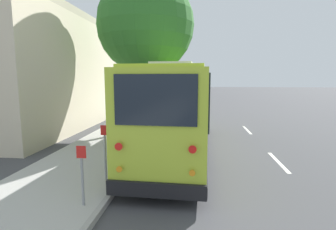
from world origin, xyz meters
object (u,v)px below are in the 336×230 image
at_px(shuttle_bus, 178,106).
at_px(sign_post_far, 105,152).
at_px(parked_sedan_silver, 189,96).
at_px(street_tree, 146,19).
at_px(parked_sedan_white, 184,107).
at_px(sign_post_near, 82,175).
at_px(parked_sedan_black, 190,94).
at_px(parked_sedan_navy, 191,92).
at_px(parked_sedan_tan, 186,100).

height_order(shuttle_bus, sign_post_far, shuttle_bus).
bearing_deg(parked_sedan_silver, street_tree, 172.64).
xyz_separation_m(parked_sedan_white, sign_post_near, (-17.14, 1.50, 0.27)).
distance_m(parked_sedan_black, parked_sedan_navy, 6.39).
height_order(shuttle_bus, sign_post_near, shuttle_bus).
height_order(parked_sedan_white, parked_sedan_silver, parked_sedan_silver).
distance_m(parked_sedan_black, street_tree, 27.39).
bearing_deg(parked_sedan_black, sign_post_far, 179.69).
bearing_deg(parked_sedan_black, shuttle_bus, -177.25).
height_order(shuttle_bus, parked_sedan_tan, shuttle_bus).
xyz_separation_m(parked_sedan_white, sign_post_far, (-15.61, 1.50, 0.37)).
bearing_deg(parked_sedan_navy, parked_sedan_black, -175.74).
relative_size(sign_post_near, sign_post_far, 0.88).
bearing_deg(parked_sedan_navy, street_tree, -178.54).
bearing_deg(parked_sedan_silver, parked_sedan_navy, -2.34).
bearing_deg(parked_sedan_tan, parked_sedan_white, 179.80).
bearing_deg(parked_sedan_black, parked_sedan_navy, 1.81).
distance_m(parked_sedan_silver, parked_sedan_black, 6.13).
relative_size(parked_sedan_tan, parked_sedan_black, 1.08).
height_order(shuttle_bus, street_tree, street_tree).
relative_size(parked_sedan_tan, parked_sedan_navy, 1.03).
bearing_deg(sign_post_far, sign_post_near, 180.00).
relative_size(shuttle_bus, parked_sedan_navy, 2.27).
bearing_deg(shuttle_bus, parked_sedan_tan, 3.28).
relative_size(shuttle_bus, parked_sedan_silver, 2.27).
relative_size(parked_sedan_tan, sign_post_far, 2.96).
distance_m(parked_sedan_black, sign_post_near, 36.15).
relative_size(parked_sedan_white, parked_sedan_black, 1.03).
bearing_deg(parked_sedan_navy, sign_post_near, -177.44).
relative_size(shuttle_bus, sign_post_far, 6.51).
relative_size(street_tree, sign_post_far, 5.80).
distance_m(shuttle_bus, parked_sedan_navy, 37.21).
distance_m(shuttle_bus, parked_sedan_black, 30.83).
height_order(parked_sedan_navy, street_tree, street_tree).
height_order(parked_sedan_silver, parked_sedan_navy, parked_sedan_silver).
bearing_deg(street_tree, parked_sedan_tan, -6.51).
xyz_separation_m(parked_sedan_tan, parked_sedan_silver, (5.92, -0.21, 0.01)).
bearing_deg(parked_sedan_black, street_tree, 178.34).
height_order(parked_sedan_white, parked_sedan_tan, parked_sedan_tan).
xyz_separation_m(parked_sedan_silver, street_tree, (-20.60, 1.89, 5.67)).
relative_size(parked_sedan_tan, sign_post_near, 3.37).
distance_m(parked_sedan_navy, street_tree, 33.66).
bearing_deg(shuttle_bus, parked_sedan_silver, 2.48).
xyz_separation_m(street_tree, sign_post_far, (-7.85, -0.27, -5.31)).
height_order(parked_sedan_navy, sign_post_near, sign_post_near).
distance_m(parked_sedan_white, parked_sedan_navy, 25.36).
height_order(parked_sedan_white, street_tree, street_tree).
height_order(street_tree, sign_post_near, street_tree).
bearing_deg(parked_sedan_tan, parked_sedan_navy, -1.76).
distance_m(parked_sedan_navy, sign_post_near, 42.53).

